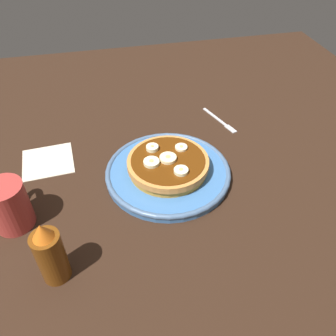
{
  "coord_description": "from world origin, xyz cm",
  "views": [
    {
      "loc": [
        -53.03,
        11.98,
        50.74
      ],
      "look_at": [
        0.0,
        0.0,
        2.23
      ],
      "focal_mm": 37.05,
      "sensor_mm": 36.0,
      "label": 1
    }
  ],
  "objects_px": {
    "plate": "(168,172)",
    "banana_slice_2": "(181,148)",
    "banana_slice_0": "(171,159)",
    "banana_slice_3": "(181,171)",
    "pancake_stack": "(167,165)",
    "syrup_bottle": "(50,254)",
    "banana_slice_1": "(152,148)",
    "banana_slice_4": "(151,162)",
    "fork": "(221,121)",
    "napkin": "(48,161)",
    "coffee_mug": "(9,204)"
  },
  "relations": [
    {
      "from": "coffee_mug",
      "to": "fork",
      "type": "xyz_separation_m",
      "value": [
        0.23,
        -0.48,
        -0.05
      ]
    },
    {
      "from": "banana_slice_1",
      "to": "banana_slice_3",
      "type": "relative_size",
      "value": 0.91
    },
    {
      "from": "plate",
      "to": "banana_slice_4",
      "type": "bearing_deg",
      "value": 98.55
    },
    {
      "from": "plate",
      "to": "banana_slice_1",
      "type": "xyz_separation_m",
      "value": [
        0.04,
        0.03,
        0.04
      ]
    },
    {
      "from": "plate",
      "to": "banana_slice_3",
      "type": "distance_m",
      "value": 0.06
    },
    {
      "from": "banana_slice_4",
      "to": "fork",
      "type": "bearing_deg",
      "value": -50.81
    },
    {
      "from": "banana_slice_2",
      "to": "banana_slice_1",
      "type": "bearing_deg",
      "value": 80.25
    },
    {
      "from": "pancake_stack",
      "to": "banana_slice_3",
      "type": "bearing_deg",
      "value": -156.9
    },
    {
      "from": "banana_slice_1",
      "to": "banana_slice_2",
      "type": "relative_size",
      "value": 0.99
    },
    {
      "from": "plate",
      "to": "banana_slice_2",
      "type": "relative_size",
      "value": 10.04
    },
    {
      "from": "banana_slice_0",
      "to": "banana_slice_1",
      "type": "bearing_deg",
      "value": 33.91
    },
    {
      "from": "pancake_stack",
      "to": "banana_slice_4",
      "type": "distance_m",
      "value": 0.04
    },
    {
      "from": "banana_slice_2",
      "to": "syrup_bottle",
      "type": "distance_m",
      "value": 0.34
    },
    {
      "from": "banana_slice_1",
      "to": "banana_slice_0",
      "type": "bearing_deg",
      "value": -146.09
    },
    {
      "from": "plate",
      "to": "banana_slice_2",
      "type": "distance_m",
      "value": 0.06
    },
    {
      "from": "pancake_stack",
      "to": "syrup_bottle",
      "type": "relative_size",
      "value": 1.38
    },
    {
      "from": "plate",
      "to": "fork",
      "type": "bearing_deg",
      "value": -46.55
    },
    {
      "from": "banana_slice_4",
      "to": "napkin",
      "type": "xyz_separation_m",
      "value": [
        0.11,
        0.22,
        -0.05
      ]
    },
    {
      "from": "banana_slice_1",
      "to": "fork",
      "type": "relative_size",
      "value": 0.21
    },
    {
      "from": "plate",
      "to": "banana_slice_0",
      "type": "bearing_deg",
      "value": -134.32
    },
    {
      "from": "banana_slice_1",
      "to": "coffee_mug",
      "type": "xyz_separation_m",
      "value": [
        -0.1,
        0.28,
        -0.0
      ]
    },
    {
      "from": "coffee_mug",
      "to": "napkin",
      "type": "height_order",
      "value": "coffee_mug"
    },
    {
      "from": "banana_slice_0",
      "to": "pancake_stack",
      "type": "bearing_deg",
      "value": 54.6
    },
    {
      "from": "plate",
      "to": "coffee_mug",
      "type": "relative_size",
      "value": 2.51
    },
    {
      "from": "banana_slice_1",
      "to": "syrup_bottle",
      "type": "height_order",
      "value": "syrup_bottle"
    },
    {
      "from": "banana_slice_4",
      "to": "syrup_bottle",
      "type": "height_order",
      "value": "syrup_bottle"
    },
    {
      "from": "plate",
      "to": "banana_slice_2",
      "type": "xyz_separation_m",
      "value": [
        0.03,
        -0.04,
        0.04
      ]
    },
    {
      "from": "banana_slice_3",
      "to": "coffee_mug",
      "type": "xyz_separation_m",
      "value": [
        -0.02,
        0.32,
        -0.0
      ]
    },
    {
      "from": "banana_slice_2",
      "to": "banana_slice_4",
      "type": "xyz_separation_m",
      "value": [
        -0.03,
        0.07,
        0.0
      ]
    },
    {
      "from": "plate",
      "to": "fork",
      "type": "distance_m",
      "value": 0.25
    },
    {
      "from": "banana_slice_2",
      "to": "pancake_stack",
      "type": "bearing_deg",
      "value": 127.6
    },
    {
      "from": "plate",
      "to": "pancake_stack",
      "type": "relative_size",
      "value": 1.53
    },
    {
      "from": "plate",
      "to": "banana_slice_4",
      "type": "distance_m",
      "value": 0.05
    },
    {
      "from": "coffee_mug",
      "to": "plate",
      "type": "bearing_deg",
      "value": -78.9
    },
    {
      "from": "banana_slice_3",
      "to": "banana_slice_1",
      "type": "bearing_deg",
      "value": 26.69
    },
    {
      "from": "napkin",
      "to": "pancake_stack",
      "type": "bearing_deg",
      "value": -112.69
    },
    {
      "from": "syrup_bottle",
      "to": "napkin",
      "type": "bearing_deg",
      "value": 4.86
    },
    {
      "from": "pancake_stack",
      "to": "syrup_bottle",
      "type": "distance_m",
      "value": 0.3
    },
    {
      "from": "banana_slice_0",
      "to": "banana_slice_3",
      "type": "distance_m",
      "value": 0.04
    },
    {
      "from": "fork",
      "to": "banana_slice_2",
      "type": "bearing_deg",
      "value": 134.38
    },
    {
      "from": "banana_slice_0",
      "to": "banana_slice_2",
      "type": "xyz_separation_m",
      "value": [
        0.03,
        -0.03,
        -0.0
      ]
    },
    {
      "from": "banana_slice_1",
      "to": "napkin",
      "type": "relative_size",
      "value": 0.24
    },
    {
      "from": "banana_slice_3",
      "to": "coffee_mug",
      "type": "bearing_deg",
      "value": 92.9
    },
    {
      "from": "plate",
      "to": "napkin",
      "type": "height_order",
      "value": "plate"
    },
    {
      "from": "napkin",
      "to": "syrup_bottle",
      "type": "distance_m",
      "value": 0.3
    },
    {
      "from": "napkin",
      "to": "banana_slice_0",
      "type": "bearing_deg",
      "value": -113.04
    },
    {
      "from": "banana_slice_0",
      "to": "napkin",
      "type": "relative_size",
      "value": 0.32
    },
    {
      "from": "banana_slice_2",
      "to": "banana_slice_3",
      "type": "distance_m",
      "value": 0.08
    },
    {
      "from": "banana_slice_2",
      "to": "syrup_bottle",
      "type": "height_order",
      "value": "syrup_bottle"
    },
    {
      "from": "banana_slice_1",
      "to": "syrup_bottle",
      "type": "xyz_separation_m",
      "value": [
        -0.23,
        0.2,
        0.01
      ]
    }
  ]
}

